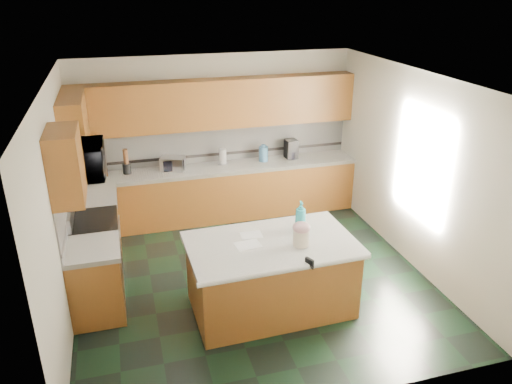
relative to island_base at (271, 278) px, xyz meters
name	(u,v)px	position (x,y,z in m)	size (l,w,h in m)	color
floor	(252,278)	(-0.05, 0.70, -0.43)	(4.60, 4.60, 0.00)	black
ceiling	(252,80)	(-0.05, 0.70, 2.27)	(4.60, 4.60, 0.00)	white
wall_back	(216,136)	(-0.05, 3.02, 0.92)	(4.60, 0.04, 2.70)	silver
wall_front	(324,287)	(-0.05, -1.62, 0.92)	(4.60, 0.04, 2.70)	silver
wall_left	(58,208)	(-2.37, 0.70, 0.92)	(0.04, 4.60, 2.70)	silver
wall_right	(414,170)	(2.27, 0.70, 0.92)	(0.04, 4.60, 2.70)	silver
back_base_cab	(221,193)	(-0.05, 2.70, 0.00)	(4.60, 0.60, 0.86)	#573313
back_countertop	(220,168)	(-0.05, 2.70, 0.46)	(4.60, 0.64, 0.06)	white
back_upper_cab	(217,104)	(-0.05, 2.83, 1.51)	(4.60, 0.33, 0.78)	#573313
back_backsplash	(216,143)	(-0.05, 2.99, 0.81)	(4.60, 0.02, 0.63)	silver
back_accent_band	(217,154)	(-0.05, 2.98, 0.61)	(4.60, 0.01, 0.05)	black
left_base_cab_rear	(98,226)	(-2.05, 1.99, 0.00)	(0.60, 0.82, 0.86)	#573313
left_counter_rear	(94,198)	(-2.05, 1.99, 0.46)	(0.64, 0.82, 0.06)	white
left_base_cab_front	(97,283)	(-2.05, 0.46, 0.00)	(0.60, 0.72, 0.86)	#573313
left_counter_front	(92,249)	(-2.05, 0.46, 0.46)	(0.64, 0.72, 0.06)	white
left_backsplash	(65,198)	(-2.33, 1.25, 0.81)	(0.02, 2.30, 0.63)	silver
left_accent_band	(68,212)	(-2.33, 1.25, 0.61)	(0.01, 2.30, 0.05)	black
left_upper_cab_rear	(74,125)	(-2.18, 2.12, 1.51)	(0.33, 1.09, 0.78)	#573313
left_upper_cab_front	(66,165)	(-2.18, 0.46, 1.51)	(0.33, 0.72, 0.78)	#573313
range_body	(97,252)	(-2.05, 1.20, 0.01)	(0.60, 0.76, 0.88)	#B7B7BC
range_oven_door	(120,252)	(-1.76, 1.20, -0.03)	(0.02, 0.68, 0.55)	black
range_cooktop	(93,221)	(-2.05, 1.20, 0.47)	(0.62, 0.78, 0.04)	black
range_handle	(119,226)	(-1.73, 1.20, 0.35)	(0.02, 0.02, 0.66)	#B7B7BC
range_backguard	(70,215)	(-2.31, 1.20, 0.59)	(0.06, 0.76, 0.18)	#B7B7BC
microwave	(84,160)	(-2.05, 1.20, 1.30)	(0.73, 0.50, 0.41)	#B7B7BC
island_base	(271,278)	(0.00, 0.00, 0.00)	(1.88, 1.08, 0.86)	#573313
island_top	(271,244)	(0.00, 0.00, 0.46)	(1.98, 1.18, 0.06)	white
island_bullnose	(288,270)	(0.00, -0.59, 0.46)	(0.06, 0.06, 1.98)	white
treat_jar	(301,238)	(0.31, -0.16, 0.59)	(0.19, 0.19, 0.20)	beige
treat_jar_lid	(302,228)	(0.31, -0.16, 0.72)	(0.21, 0.21, 0.13)	#CE99A1
treat_jar_knob	(302,224)	(0.31, -0.16, 0.76)	(0.02, 0.02, 0.07)	tan
treat_jar_knob_end_l	(299,224)	(0.28, -0.16, 0.76)	(0.04, 0.04, 0.04)	tan
treat_jar_knob_end_r	(304,224)	(0.34, -0.16, 0.76)	(0.04, 0.04, 0.04)	tan
soap_bottle_island	(301,215)	(0.45, 0.24, 0.67)	(0.14, 0.14, 0.37)	teal
paper_sheet_a	(248,245)	(-0.28, 0.01, 0.49)	(0.29, 0.22, 0.00)	white
paper_sheet_b	(251,235)	(-0.18, 0.24, 0.49)	(0.26, 0.19, 0.00)	white
clamp_body	(309,263)	(0.26, -0.57, 0.50)	(0.03, 0.11, 0.10)	black
clamp_handle	(312,267)	(0.26, -0.63, 0.48)	(0.02, 0.02, 0.08)	black
knife_block	(103,170)	(-1.91, 2.75, 0.60)	(0.13, 0.10, 0.23)	#472814
utensil_crock	(127,169)	(-1.54, 2.78, 0.57)	(0.13, 0.13, 0.16)	black
utensil_bundle	(126,156)	(-1.54, 2.78, 0.78)	(0.08, 0.08, 0.24)	#472814
toaster_oven	(173,163)	(-0.82, 2.75, 0.60)	(0.37, 0.25, 0.22)	#B7B7BC
toaster_oven_door	(174,166)	(-0.82, 2.63, 0.60)	(0.33, 0.01, 0.18)	black
paper_towel	(223,156)	(0.02, 2.80, 0.62)	(0.12, 0.12, 0.27)	white
paper_towel_base	(223,164)	(0.02, 2.80, 0.50)	(0.18, 0.18, 0.01)	#B7B7BC
water_jug	(263,154)	(0.72, 2.76, 0.62)	(0.15, 0.15, 0.25)	#4E88B3
water_jug_neck	(263,146)	(0.72, 2.76, 0.76)	(0.07, 0.07, 0.04)	#4E88B3
coffee_maker	(291,149)	(1.22, 2.78, 0.65)	(0.19, 0.21, 0.33)	black
coffee_carafe	(292,155)	(1.22, 2.73, 0.56)	(0.13, 0.13, 0.13)	black
soap_bottle_back	(292,152)	(1.22, 2.75, 0.62)	(0.11, 0.12, 0.25)	white
soap_back_cap	(292,144)	(1.22, 2.75, 0.76)	(0.02, 0.02, 0.03)	red
window_light_proxy	(422,164)	(2.24, 0.50, 1.07)	(0.02, 1.40, 1.10)	white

